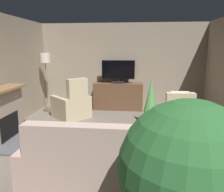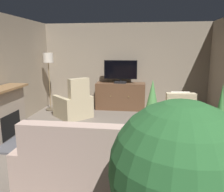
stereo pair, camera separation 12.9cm
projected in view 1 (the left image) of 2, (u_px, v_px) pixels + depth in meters
ground_plane at (112, 150)px, 4.49m from camera, size 5.94×7.30×0.04m
wall_back at (122, 66)px, 7.51m from camera, size 5.94×0.10×2.77m
rug_central at (92, 148)px, 4.51m from camera, size 2.30×1.89×0.01m
fireplace at (2, 116)px, 4.83m from camera, size 0.85×1.45×1.14m
tv_cabinet at (118, 97)px, 7.38m from camera, size 1.58×0.56×0.87m
television at (118, 71)px, 7.15m from camera, size 1.05×0.20×0.73m
coffee_table at (107, 130)px, 4.45m from camera, size 1.03×0.52×0.43m
tv_remote at (103, 127)px, 4.43m from camera, size 0.16×0.15×0.02m
sofa_floral at (96, 168)px, 3.09m from camera, size 1.97×0.94×1.08m
armchair_near_window at (182, 133)px, 4.39m from camera, size 0.87×0.85×1.12m
armchair_in_far_corner at (72, 106)px, 6.46m from camera, size 1.24×1.24×1.17m
potted_plant_small_fern_corner at (188, 171)px, 1.96m from camera, size 1.25×1.25×1.56m
potted_plant_leafy_by_curtain at (151, 100)px, 5.79m from camera, size 0.37×0.37×1.19m
potted_plant_tall_palm_by_window at (221, 154)px, 2.37m from camera, size 0.34×0.34×1.63m
cat at (61, 132)px, 5.13m from camera, size 0.38×0.62×0.20m
floor_lamp at (46, 66)px, 6.98m from camera, size 0.33×0.33×1.83m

